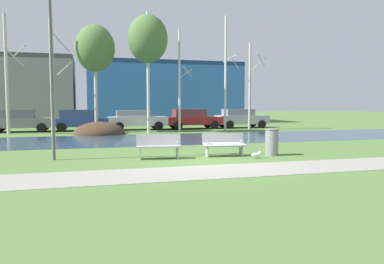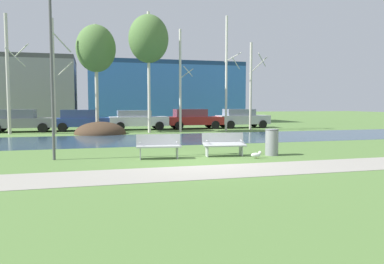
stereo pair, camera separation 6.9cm
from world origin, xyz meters
name	(u,v)px [view 2 (the right image)]	position (x,y,z in m)	size (l,w,h in m)	color
ground_plane	(153,137)	(0.00, 10.00, 0.00)	(120.00, 120.00, 0.00)	#517538
paved_path_strip	(218,171)	(0.00, -1.83, 0.01)	(60.00, 2.15, 0.01)	gray
river_band	(157,139)	(0.00, 8.38, 0.00)	(80.00, 6.71, 0.01)	#2D475B
soil_mound	(100,134)	(-2.95, 12.86, 0.00)	(3.29, 3.14, 1.59)	#423021
bench_left	(159,146)	(-1.23, 1.14, 0.47)	(1.66, 0.75, 0.87)	#9EA0A3
bench_right	(224,144)	(1.25, 1.14, 0.47)	(1.66, 0.75, 0.87)	#9EA0A3
trash_bin	(272,142)	(3.09, 0.85, 0.52)	(0.52, 0.52, 1.01)	gray
seagull	(256,155)	(2.19, 0.29, 0.13)	(0.44, 0.16, 0.26)	white
streetlamp	(51,42)	(-4.83, 1.82, 4.09)	(0.32, 0.32, 6.28)	#4C4C51
birch_far_left	(8,73)	(-8.54, 14.24, 3.89)	(1.43, 2.44, 7.64)	#BCB7A8
birch_left	(54,75)	(-5.79, 13.81, 3.78)	(1.39, 2.43, 7.40)	#BCB7A8
birch_center_left	(96,49)	(-3.10, 14.38, 5.64)	(2.64, 2.64, 7.27)	#BCB7A8
birch_center	(149,39)	(0.27, 13.01, 6.21)	(2.64, 2.64, 8.00)	beige
birch_center_right	(181,81)	(2.49, 13.23, 3.54)	(1.00, 1.77, 7.03)	beige
birch_right	(227,73)	(5.91, 13.36, 4.12)	(1.18, 2.09, 8.14)	beige
birch_far_right	(251,85)	(8.15, 14.08, 3.36)	(1.40, 2.41, 6.49)	#BCB7A8
parked_van_nearest_grey	(20,120)	(-8.23, 16.07, 0.81)	(4.38, 2.08, 1.56)	slate
parked_sedan_second_blue	(82,120)	(-4.14, 16.16, 0.79)	(4.24, 2.02, 1.52)	#2D4793
parked_hatch_third_white	(137,119)	(-0.15, 16.10, 0.78)	(4.33, 2.08, 1.46)	silver
parked_wagon_fourth_red	(193,118)	(4.21, 16.19, 0.80)	(4.35, 2.04, 1.53)	maroon
parked_suv_fifth_silver	(242,118)	(8.27, 16.13, 0.80)	(4.14, 1.99, 1.52)	#B2B5BC
building_grey_warehouse	(11,91)	(-10.67, 26.74, 3.14)	(11.63, 7.91, 6.29)	gray
building_blue_store	(164,93)	(3.88, 26.06, 3.04)	(15.14, 6.64, 6.07)	#3870C6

